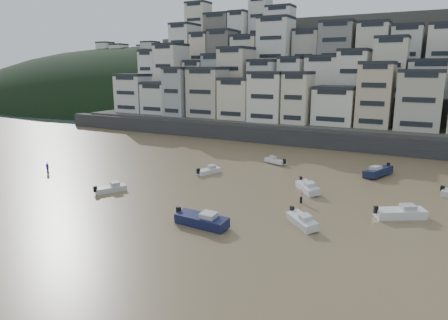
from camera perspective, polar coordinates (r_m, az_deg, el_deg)
The scene contains 14 objects.
sea_strip at distance 215.65m, azimuth -13.16°, elevation 8.33°, with size 340.00×340.00×0.00m, color #3F505B.
harbor_wall at distance 85.93m, azimuth 13.20°, elevation 2.92°, with size 140.00×3.00×3.50m, color #38383A.
hillside at distance 122.95m, azimuth 20.61°, elevation 10.66°, with size 141.04×66.00×50.00m.
headland at distance 198.36m, azimuth -11.77°, elevation 8.03°, with size 216.00×135.00×53.33m.
boat_a at distance 42.44m, azimuth -3.21°, elevation -8.29°, with size 6.45×2.11×1.76m, color #151B42, non-canonical shape.
boat_e at distance 54.90m, azimuth 11.84°, elevation -3.72°, with size 5.43×1.78×1.48m, color silver, non-canonical shape.
boat_h at distance 69.98m, azimuth 7.33°, elevation -0.05°, with size 4.40×1.44×1.20m, color silver, non-canonical shape.
boat_i at distance 65.96m, azimuth 21.17°, elevation -1.38°, with size 6.58×2.15×1.80m, color #131B3C, non-canonical shape.
boat_d at distance 48.68m, azimuth 23.89°, elevation -6.68°, with size 5.98×1.96×1.63m, color white, non-canonical shape.
boat_f at distance 62.98m, azimuth -2.21°, elevation -1.41°, with size 4.48×1.47×1.22m, color white, non-canonical shape.
boat_b at distance 43.30m, azimuth 11.09°, elevation -8.36°, with size 5.02×1.64×1.37m, color silver, non-canonical shape.
boat_j at distance 55.89m, azimuth -15.87°, elevation -3.80°, with size 4.40×1.44×1.20m, color silver, non-canonical shape.
person_blue at distance 69.01m, azimuth -23.90°, elevation -1.04°, with size 0.44×0.44×1.74m, color #1E1AC6, non-canonical shape.
person_pink at distance 50.29m, azimuth 10.97°, elevation -5.09°, with size 0.44×0.44×1.74m, color tan, non-canonical shape.
Camera 1 is at (31.51, -16.91, 16.27)m, focal length 32.00 mm.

